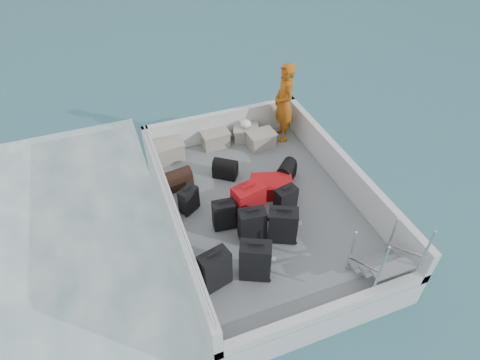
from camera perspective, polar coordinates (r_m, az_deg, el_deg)
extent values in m
plane|color=#174751|center=(8.19, 3.16, -6.86)|extent=(160.00, 160.00, 0.00)
plane|color=white|center=(8.22, -30.56, -14.83)|extent=(10.00, 10.00, 0.00)
cube|color=silver|center=(7.97, 3.24, -5.42)|extent=(3.60, 5.00, 0.60)
cube|color=slate|center=(7.74, 3.33, -3.86)|extent=(3.30, 4.70, 0.02)
cube|color=silver|center=(7.14, -9.46, -5.28)|extent=(0.14, 5.00, 0.70)
cube|color=silver|center=(8.20, 14.60, 1.08)|extent=(0.14, 5.00, 0.70)
cube|color=silver|center=(9.27, -2.57, 7.78)|extent=(3.60, 0.14, 0.70)
cube|color=silver|center=(6.38, 12.43, -17.74)|extent=(3.60, 0.14, 0.20)
cylinder|color=silver|center=(6.86, -9.83, -2.99)|extent=(0.04, 4.80, 0.04)
cube|color=black|center=(6.33, -3.57, -12.66)|extent=(0.52, 0.37, 0.73)
cube|color=black|center=(7.16, -2.29, -5.03)|extent=(0.42, 0.27, 0.60)
cube|color=black|center=(7.54, -7.30, -2.84)|extent=(0.42, 0.38, 0.53)
cube|color=black|center=(6.41, 2.17, -11.46)|extent=(0.57, 0.47, 0.75)
cube|color=black|center=(6.93, 1.75, -6.51)|extent=(0.49, 0.32, 0.68)
cube|color=maroon|center=(7.25, 1.18, -3.29)|extent=(0.62, 0.45, 0.76)
cube|color=black|center=(6.97, 6.09, -6.47)|extent=(0.57, 0.48, 0.68)
cube|color=black|center=(7.49, 6.50, -2.91)|extent=(0.44, 0.31, 0.57)
cube|color=maroon|center=(7.93, 4.51, -0.94)|extent=(0.92, 0.75, 0.32)
cube|color=gray|center=(8.85, -10.25, 3.98)|extent=(0.69, 0.52, 0.39)
cube|color=gray|center=(9.13, -3.55, 5.81)|extent=(0.60, 0.42, 0.35)
cube|color=gray|center=(9.30, 0.83, 6.54)|extent=(0.62, 0.51, 0.32)
cube|color=gray|center=(9.10, 3.03, 5.68)|extent=(0.60, 0.44, 0.34)
ellipsoid|color=yellow|center=(9.42, 4.21, 6.57)|extent=(0.28, 0.26, 0.22)
ellipsoid|color=white|center=(9.16, 0.85, 7.83)|extent=(0.24, 0.24, 0.18)
imported|color=orange|center=(9.03, 6.27, 10.81)|extent=(0.49, 0.71, 1.83)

